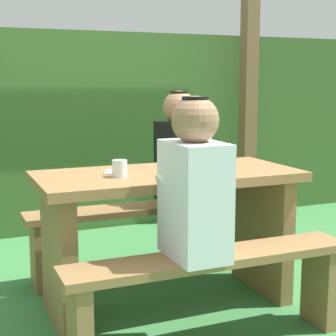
% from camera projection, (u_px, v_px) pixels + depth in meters
% --- Properties ---
extents(ground_plane, '(12.00, 12.00, 0.00)m').
position_uv_depth(ground_plane, '(168.00, 305.00, 3.00)').
color(ground_plane, '#3A7B40').
extents(hedge_backdrop, '(6.40, 0.94, 1.63)m').
position_uv_depth(hedge_backdrop, '(76.00, 128.00, 4.81)').
color(hedge_backdrop, '#375827').
rests_on(hedge_backdrop, ground_plane).
extents(pergola_post_right, '(0.12, 0.12, 2.09)m').
position_uv_depth(pergola_post_right, '(248.00, 102.00, 4.64)').
color(pergola_post_right, brown).
rests_on(pergola_post_right, ground_plane).
extents(picnic_table, '(1.40, 0.64, 0.75)m').
position_uv_depth(picnic_table, '(168.00, 216.00, 2.91)').
color(picnic_table, olive).
rests_on(picnic_table, ground_plane).
extents(bench_near, '(1.40, 0.24, 0.45)m').
position_uv_depth(bench_near, '(211.00, 281.00, 2.47)').
color(bench_near, olive).
rests_on(bench_near, ground_plane).
extents(bench_far, '(1.40, 0.24, 0.45)m').
position_uv_depth(bench_far, '(137.00, 226.00, 3.41)').
color(bench_far, olive).
rests_on(bench_far, ground_plane).
extents(person_white_shirt, '(0.25, 0.35, 0.72)m').
position_uv_depth(person_white_shirt, '(194.00, 184.00, 2.37)').
color(person_white_shirt, silver).
rests_on(person_white_shirt, bench_near).
extents(person_black_coat, '(0.25, 0.35, 0.72)m').
position_uv_depth(person_black_coat, '(179.00, 152.00, 3.45)').
color(person_black_coat, black).
rests_on(person_black_coat, bench_far).
extents(drinking_glass, '(0.08, 0.08, 0.09)m').
position_uv_depth(drinking_glass, '(120.00, 168.00, 2.71)').
color(drinking_glass, silver).
rests_on(drinking_glass, picnic_table).
extents(bottle_left, '(0.06, 0.06, 0.21)m').
position_uv_depth(bottle_left, '(209.00, 153.00, 2.97)').
color(bottle_left, silver).
rests_on(bottle_left, picnic_table).
extents(cell_phone, '(0.12, 0.16, 0.01)m').
position_uv_depth(cell_phone, '(112.00, 172.00, 2.83)').
color(cell_phone, silver).
rests_on(cell_phone, picnic_table).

